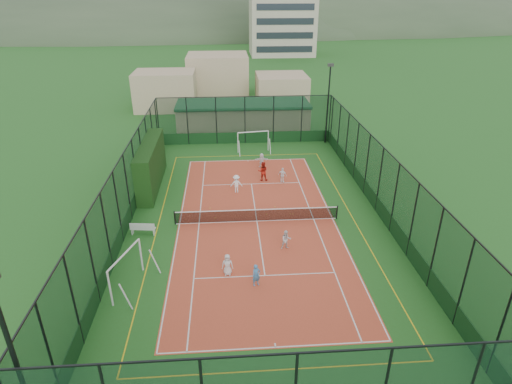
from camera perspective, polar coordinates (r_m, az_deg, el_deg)
ground at (r=30.66m, az=0.12°, el=-3.92°), size 300.00×300.00×0.00m
court_slab at (r=30.66m, az=0.12°, el=-3.91°), size 11.17×23.97×0.01m
tennis_net at (r=30.40m, az=0.12°, el=-3.05°), size 11.67×0.12×1.06m
perimeter_fence at (r=29.50m, az=0.12°, el=0.30°), size 18.12×34.12×5.00m
floodlight_sw at (r=16.30m, az=-28.79°, el=-21.04°), size 0.60×0.26×8.25m
floodlight_ne at (r=45.79m, az=9.56°, el=11.44°), size 0.60×0.26×8.25m
clubhouse at (r=50.47m, az=-1.75°, el=10.11°), size 15.20×7.20×3.15m
distant_hills at (r=177.22m, az=-3.70°, el=20.81°), size 200.00×60.00×24.00m
hedge_left at (r=36.46m, az=-13.83°, el=3.53°), size 1.27×8.43×3.69m
white_bench at (r=29.90m, az=-14.84°, el=-4.66°), size 1.73×0.66×0.95m
futsal_goal_near at (r=24.91m, az=-16.89°, el=-10.03°), size 3.47×2.01×2.15m
futsal_goal_far at (r=43.33m, az=-0.38°, el=6.71°), size 3.32×1.35×2.08m
child_near_left at (r=25.09m, az=-3.83°, el=-9.64°), size 0.68×0.46×1.33m
child_near_mid at (r=24.23m, az=0.04°, el=-11.03°), size 0.57×0.49×1.33m
child_near_right at (r=27.36m, az=4.05°, el=-6.37°), size 0.69×0.57×1.30m
child_far_left at (r=34.61m, az=-2.63°, el=1.11°), size 0.98×0.57×1.51m
child_far_right at (r=36.47m, az=3.56°, el=2.26°), size 0.83×0.67×1.32m
child_far_back at (r=39.57m, az=0.76°, el=4.26°), size 1.24×0.40×1.34m
coach at (r=36.71m, az=0.91°, el=2.79°), size 0.85×0.67×1.70m
tennis_balls at (r=31.74m, az=0.31°, el=-2.73°), size 6.18×1.61×0.07m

